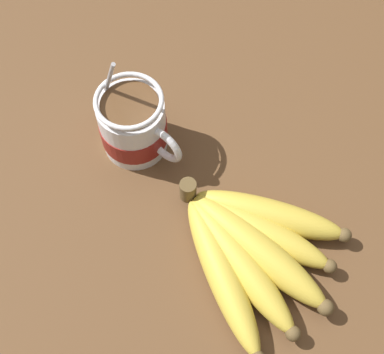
% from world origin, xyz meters
% --- Properties ---
extents(table, '(1.01, 1.01, 0.03)m').
position_xyz_m(table, '(0.00, 0.00, 0.02)').
color(table, brown).
rests_on(table, ground).
extents(coffee_mug, '(0.14, 0.08, 0.15)m').
position_xyz_m(coffee_mug, '(-0.03, 0.03, 0.07)').
color(coffee_mug, silver).
rests_on(coffee_mug, table).
extents(banana_bunch, '(0.22, 0.21, 0.04)m').
position_xyz_m(banana_bunch, '(0.17, -0.00, 0.05)').
color(banana_bunch, brown).
rests_on(banana_bunch, table).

